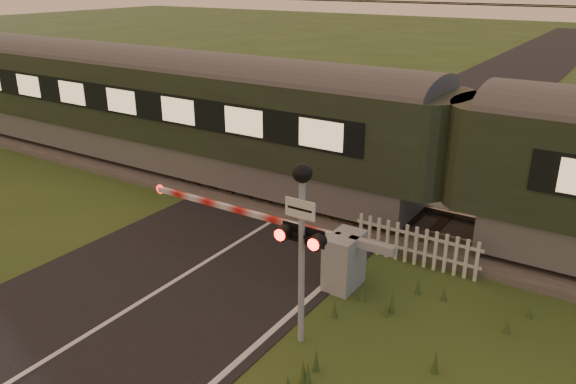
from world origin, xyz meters
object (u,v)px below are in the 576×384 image
Objects in this scene: boom_gate at (334,255)px; picket_fence at (416,246)px; crossing_signal at (302,224)px; train at (457,155)px.

picket_fence is at bearing 55.75° from boom_gate.
picket_fence is (1.16, 1.70, -0.19)m from boom_gate.
boom_gate is 1.91× the size of crossing_signal.
train reaches higher than boom_gate.
crossing_signal is at bearing -76.98° from boom_gate.
train is at bearing 69.72° from boom_gate.
train is 4.09m from boom_gate.
crossing_signal is 4.25m from picket_fence.
train is 11.69× the size of crossing_signal.
train is 2.50m from picket_fence.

